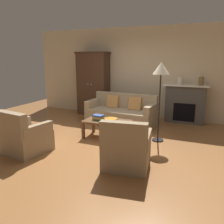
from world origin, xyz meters
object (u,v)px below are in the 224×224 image
at_px(coffee_table, 107,123).
at_px(dog, 10,131).
at_px(mantel_vase_cream, 180,81).
at_px(couch, 122,113).
at_px(armchair_near_left, 25,137).
at_px(mantel_vase_bronze, 201,81).
at_px(armoire, 93,84).
at_px(fireplace, 185,104).
at_px(armchair_near_right, 126,150).
at_px(floor_lamp, 161,73).
at_px(fruit_bowl, 111,120).
at_px(book_stack, 98,117).

bearing_deg(coffee_table, dog, -151.57).
xyz_separation_m(coffee_table, mantel_vase_cream, (1.36, 2.08, 0.86)).
distance_m(couch, armchair_near_left, 2.84).
bearing_deg(mantel_vase_bronze, armoire, -178.97).
bearing_deg(mantel_vase_bronze, fireplace, 177.30).
xyz_separation_m(armoire, dog, (-0.55, -3.08, -0.79)).
distance_m(couch, dog, 2.93).
xyz_separation_m(coffee_table, dog, (-1.96, -1.06, -0.12)).
distance_m(armchair_near_left, dog, 0.88).
xyz_separation_m(armchair_near_left, armchair_near_right, (2.07, 0.20, 0.00)).
xyz_separation_m(coffee_table, mantel_vase_bronze, (1.92, 2.08, 0.87)).
bearing_deg(armoire, mantel_vase_cream, 1.24).
distance_m(coffee_table, floor_lamp, 1.66).
bearing_deg(mantel_vase_bronze, fruit_bowl, -131.16).
bearing_deg(mantel_vase_cream, fireplace, 5.69).
relative_size(armoire, armchair_near_right, 2.34).
distance_m(armoire, armchair_near_left, 3.54).
distance_m(book_stack, floor_lamp, 1.75).
height_order(mantel_vase_cream, dog, mantel_vase_cream).
bearing_deg(fruit_bowl, mantel_vase_cream, 58.77).
bearing_deg(floor_lamp, couch, 143.20).
distance_m(armchair_near_left, armchair_near_right, 2.08).
bearing_deg(fireplace, mantel_vase_bronze, -2.70).
height_order(armchair_near_left, dog, armchair_near_left).
bearing_deg(mantel_vase_cream, couch, -148.81).
height_order(mantel_vase_cream, armchair_near_left, mantel_vase_cream).
xyz_separation_m(fruit_bowl, armchair_near_right, (0.81, -1.23, -0.14)).
height_order(armchair_near_right, floor_lamp, floor_lamp).
xyz_separation_m(armoire, armchair_near_right, (2.31, -3.26, -0.72)).
bearing_deg(armchair_near_left, mantel_vase_cream, 54.31).
distance_m(couch, fruit_bowl, 1.23).
bearing_deg(armchair_near_left, fruit_bowl, 48.58).
bearing_deg(armchair_near_right, armchair_near_left, -174.58).
relative_size(couch, fruit_bowl, 6.35).
distance_m(fruit_bowl, book_stack, 0.32).
bearing_deg(coffee_table, armoire, 124.84).
height_order(armoire, fruit_bowl, armoire).
height_order(mantel_vase_bronze, armchair_near_left, mantel_vase_bronze).
relative_size(fireplace, couch, 0.64).
bearing_deg(coffee_table, fruit_bowl, -7.04).
bearing_deg(armchair_near_left, book_stack, 56.34).
height_order(fireplace, armchair_near_right, fireplace).
bearing_deg(fruit_bowl, armchair_near_right, -56.58).
relative_size(book_stack, armchair_near_left, 0.29).
bearing_deg(mantel_vase_cream, armoire, -178.76).
distance_m(fireplace, book_stack, 2.77).
bearing_deg(book_stack, mantel_vase_cream, 53.00).
bearing_deg(fireplace, fruit_bowl, -124.47).
bearing_deg(floor_lamp, mantel_vase_bronze, 66.77).
xyz_separation_m(armoire, floor_lamp, (2.55, -1.75, 0.50)).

